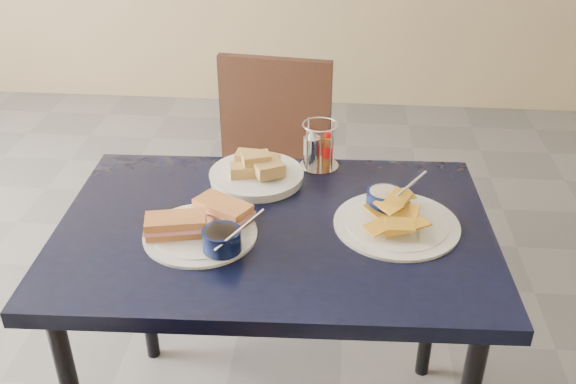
# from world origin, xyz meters

# --- Properties ---
(dining_table) EXTENTS (1.09, 0.75, 0.75)m
(dining_table) POSITION_xyz_m (0.18, -0.11, 0.67)
(dining_table) COLOR black
(dining_table) RESTS_ON ground
(chair_far) EXTENTS (0.46, 0.44, 0.88)m
(chair_far) POSITION_xyz_m (0.07, 0.66, 0.50)
(chair_far) COLOR black
(chair_far) RESTS_ON ground
(sandwich_plate) EXTENTS (0.30, 0.27, 0.12)m
(sandwich_plate) POSITION_xyz_m (0.02, -0.18, 0.77)
(sandwich_plate) COLOR white
(sandwich_plate) RESTS_ON dining_table
(plantain_plate) EXTENTS (0.31, 0.31, 0.12)m
(plantain_plate) POSITION_xyz_m (0.47, -0.08, 0.77)
(plantain_plate) COLOR white
(plantain_plate) RESTS_ON dining_table
(bread_basket) EXTENTS (0.25, 0.25, 0.08)m
(bread_basket) POSITION_xyz_m (0.11, 0.10, 0.77)
(bread_basket) COLOR white
(bread_basket) RESTS_ON dining_table
(condiment_caddy) EXTENTS (0.11, 0.11, 0.14)m
(condiment_caddy) POSITION_xyz_m (0.28, 0.20, 0.81)
(condiment_caddy) COLOR silver
(condiment_caddy) RESTS_ON dining_table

